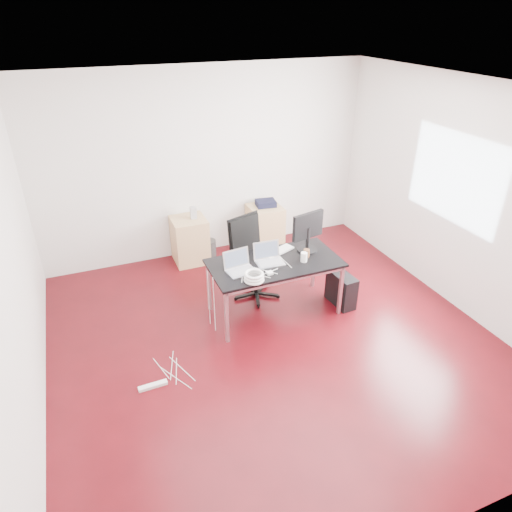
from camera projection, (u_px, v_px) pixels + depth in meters
name	position (u px, v px, depth m)	size (l,w,h in m)	color
room_shell	(279.00, 232.00, 4.73)	(5.00, 5.00, 5.00)	#3C060C
desk	(275.00, 266.00, 5.57)	(1.60, 0.80, 0.73)	black
office_chair	(252.00, 254.00, 5.98)	(0.61, 0.63, 1.08)	black
filing_cabinet_left	(190.00, 240.00, 6.90)	(0.50, 0.50, 0.70)	tan
filing_cabinet_right	(265.00, 227.00, 7.31)	(0.50, 0.50, 0.70)	tan
pc_tower	(341.00, 289.00, 5.95)	(0.20, 0.45, 0.44)	black
wastebasket	(208.00, 249.00, 7.11)	(0.24, 0.24, 0.28)	black
power_strip	(153.00, 386.00, 4.71)	(0.30, 0.06, 0.04)	white
laptop_left	(239.00, 266.00, 5.34)	(0.36, 0.29, 0.23)	silver
laptop_right	(269.00, 258.00, 5.52)	(0.34, 0.27, 0.23)	silver
monitor	(308.00, 230.00, 5.68)	(0.45, 0.26, 0.51)	black
keyboard	(278.00, 251.00, 5.76)	(0.44, 0.14, 0.02)	white
cup_white	(304.00, 257.00, 5.53)	(0.08, 0.08, 0.12)	white
cup_brown	(306.00, 253.00, 5.64)	(0.08, 0.08, 0.10)	brown
cable_coil	(254.00, 277.00, 5.14)	(0.24, 0.24, 0.11)	white
power_adapter	(270.00, 273.00, 5.29)	(0.07, 0.07, 0.03)	white
speaker	(193.00, 213.00, 6.71)	(0.09, 0.08, 0.18)	#9E9E9E
navy_garment	(266.00, 203.00, 7.15)	(0.30, 0.24, 0.09)	black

